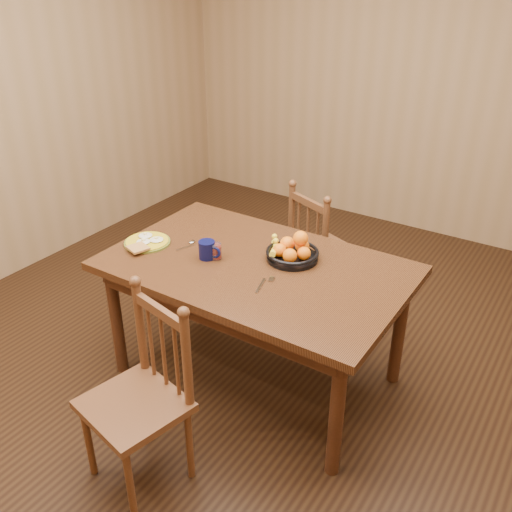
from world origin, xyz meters
The scene contains 10 objects.
room centered at (0.00, 0.00, 1.35)m, with size 4.52×5.02×2.72m.
dining_table centered at (0.00, 0.00, 0.67)m, with size 1.60×1.00×0.75m.
chair_far centered at (-0.02, 0.85, 0.44)m, with size 0.53×0.52×0.91m.
chair_near centered at (-0.05, -0.88, 0.45)m, with size 0.50×0.48×0.93m.
breakfast_plate centered at (-0.65, -0.14, 0.76)m, with size 0.26×0.30×0.04m.
fork centered at (0.15, -0.15, 0.75)m, with size 0.06×0.18×0.00m.
spoon centered at (-0.45, -0.01, 0.75)m, with size 0.06×0.16×0.01m.
coffee_mug centered at (-0.26, -0.09, 0.80)m, with size 0.13×0.09×0.10m.
juice_glass centered at (-0.22, -0.06, 0.79)m, with size 0.06×0.06×0.09m.
fruit_bowl centered at (0.13, 0.16, 0.80)m, with size 0.32×0.29×0.17m.
Camera 1 is at (1.45, -2.23, 2.24)m, focal length 40.00 mm.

